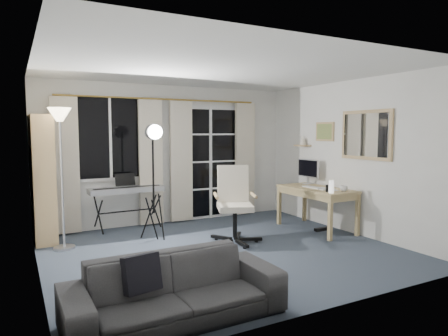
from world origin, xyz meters
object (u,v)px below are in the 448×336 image
at_px(bookshelf, 40,182).
at_px(keyboard_piano, 127,191).
at_px(office_chair, 234,197).
at_px(sofa, 175,279).
at_px(studio_light, 154,145).
at_px(torchiere_lamp, 60,136).
at_px(monitor, 308,169).
at_px(mug, 344,188).
at_px(desk, 316,193).

bearing_deg(bookshelf, keyboard_piano, -0.88).
height_order(bookshelf, office_chair, bookshelf).
xyz_separation_m(office_chair, sofa, (-1.66, -1.94, -0.29)).
relative_size(keyboard_piano, studio_light, 0.69).
height_order(torchiere_lamp, monitor, torchiere_lamp).
relative_size(torchiere_lamp, monitor, 3.85).
relative_size(bookshelf, office_chair, 1.66).
bearing_deg(keyboard_piano, mug, -35.48).
bearing_deg(monitor, sofa, -147.05).
bearing_deg(desk, bookshelf, 159.42).
bearing_deg(studio_light, desk, -13.58).
relative_size(bookshelf, sofa, 1.00).
relative_size(desk, sofa, 0.71).
height_order(torchiere_lamp, sofa, torchiere_lamp).
relative_size(bookshelf, monitor, 3.69).
xyz_separation_m(bookshelf, studio_light, (1.48, -0.73, 0.53)).
bearing_deg(office_chair, torchiere_lamp, -175.82).
bearing_deg(mug, keyboard_piano, 146.66).
distance_m(office_chair, desk, 1.51).
xyz_separation_m(studio_light, office_chair, (1.01, -0.58, -0.75)).
bearing_deg(monitor, keyboard_piano, 160.89).
height_order(torchiere_lamp, mug, torchiere_lamp).
xyz_separation_m(office_chair, desk, (1.51, -0.06, -0.05)).
xyz_separation_m(keyboard_piano, monitor, (2.94, -0.92, 0.30)).
height_order(bookshelf, sofa, bookshelf).
distance_m(studio_light, desk, 2.72).
height_order(office_chair, desk, office_chair).
height_order(desk, monitor, monitor).
height_order(keyboard_piano, mug, keyboard_piano).
relative_size(torchiere_lamp, keyboard_piano, 1.59).
distance_m(bookshelf, desk, 4.24).
bearing_deg(mug, desk, 101.31).
bearing_deg(desk, monitor, 64.64).
bearing_deg(office_chair, studio_light, 172.30).
bearing_deg(monitor, bookshelf, 165.95).
distance_m(keyboard_piano, studio_light, 1.07).
distance_m(desk, monitor, 0.60).
bearing_deg(torchiere_lamp, monitor, -4.80).
bearing_deg(keyboard_piano, studio_light, -75.37).
bearing_deg(desk, mug, -80.43).
distance_m(studio_light, office_chair, 1.38).
distance_m(office_chair, sofa, 2.57).
bearing_deg(keyboard_piano, office_chair, -48.78).
relative_size(bookshelf, studio_light, 1.05).
xyz_separation_m(torchiere_lamp, studio_light, (1.24, -0.15, -0.14)).
bearing_deg(office_chair, desk, 19.55).
bearing_deg(torchiere_lamp, studio_light, -6.66).
relative_size(torchiere_lamp, studio_light, 1.10).
distance_m(torchiere_lamp, mug, 4.15).
distance_m(torchiere_lamp, desk, 3.96).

